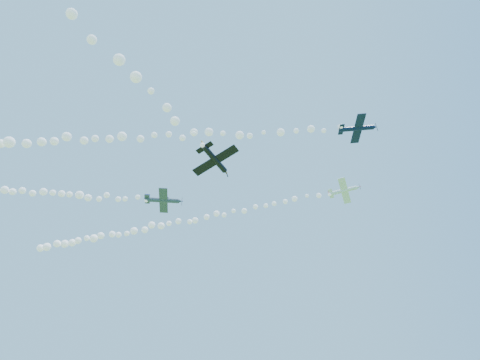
% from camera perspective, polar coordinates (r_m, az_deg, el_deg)
% --- Properties ---
extents(plane_white, '(6.95, 7.06, 2.41)m').
position_cam_1_polar(plane_white, '(88.07, 14.61, -1.45)').
color(plane_white, white).
extents(smoke_trail_white, '(78.44, 13.75, 2.94)m').
position_cam_1_polar(smoke_trail_white, '(98.63, -10.00, -6.18)').
color(smoke_trail_white, white).
extents(plane_navy, '(6.96, 7.36, 1.86)m').
position_cam_1_polar(plane_navy, '(73.13, 16.39, 7.06)').
color(plane_navy, '#0B1534').
extents(smoke_trail_navy, '(79.90, 13.95, 2.74)m').
position_cam_1_polar(smoke_trail_navy, '(74.98, -17.07, 5.76)').
color(smoke_trail_navy, white).
extents(plane_grey, '(7.89, 8.34, 2.29)m').
position_cam_1_polar(plane_grey, '(83.16, -10.85, -2.85)').
color(plane_grey, '#394453').
extents(plane_black, '(6.90, 6.66, 2.63)m').
position_cam_1_polar(plane_black, '(56.68, -3.54, 2.88)').
color(plane_black, black).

